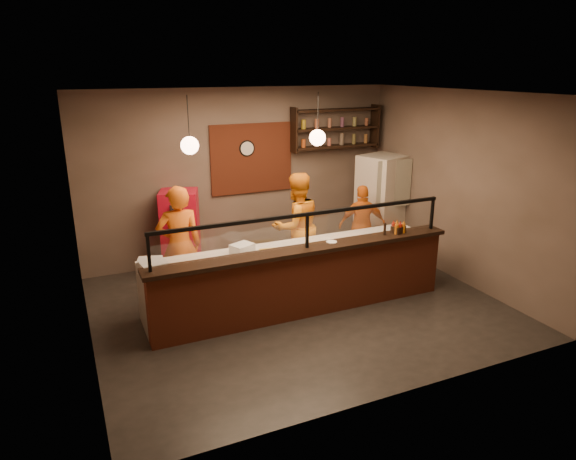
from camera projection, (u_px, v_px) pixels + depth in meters
name	position (u px, v px, depth m)	size (l,w,h in m)	color
floor	(298.00, 306.00, 7.96)	(6.00, 6.00, 0.00)	black
ceiling	(299.00, 93.00, 6.99)	(6.00, 6.00, 0.00)	#37322B
wall_back	(242.00, 175.00, 9.65)	(6.00, 6.00, 0.00)	#6E5A50
wall_left	(78.00, 232.00, 6.31)	(5.00, 5.00, 0.00)	#6E5A50
wall_right	(459.00, 187.00, 8.65)	(5.00, 5.00, 0.00)	#6E5A50
wall_front	(401.00, 264.00, 5.30)	(6.00, 6.00, 0.00)	#6E5A50
brick_patch	(252.00, 159.00, 9.61)	(1.60, 0.04, 1.30)	maroon
service_counter	(306.00, 283.00, 7.55)	(4.60, 0.25, 1.00)	maroon
counter_ledge	(307.00, 249.00, 7.39)	(4.70, 0.37, 0.06)	black
worktop_cabinet	(292.00, 276.00, 8.01)	(4.60, 0.75, 0.85)	gray
worktop	(292.00, 249.00, 7.87)	(4.60, 0.75, 0.05)	silver
sneeze_guard	(307.00, 227.00, 7.29)	(4.50, 0.05, 0.52)	white
wall_shelving	(336.00, 128.00, 9.99)	(1.84, 0.28, 0.85)	black
wall_clock	(247.00, 148.00, 9.50)	(0.30, 0.30, 0.04)	black
pendant_left	(190.00, 145.00, 6.78)	(0.24, 0.24, 0.77)	black
pendant_right	(317.00, 138.00, 7.52)	(0.24, 0.24, 0.77)	black
cook_left	(180.00, 246.00, 7.83)	(0.68, 0.45, 1.87)	orange
cook_mid	(296.00, 226.00, 8.79)	(0.91, 0.71, 1.86)	orange
cook_right	(362.00, 225.00, 9.49)	(0.88, 0.36, 1.49)	orange
fridge	(381.00, 204.00, 10.13)	(0.80, 0.75, 1.92)	beige
red_cooler	(181.00, 232.00, 9.10)	(0.64, 0.59, 1.49)	red
pizza_dough	(348.00, 238.00, 8.28)	(0.56, 0.56, 0.01)	beige
prep_tub_a	(150.00, 264.00, 6.97)	(0.32, 0.26, 0.16)	silver
prep_tub_b	(242.00, 249.00, 7.56)	(0.31, 0.25, 0.15)	white
prep_tub_c	(154.00, 268.00, 6.83)	(0.34, 0.27, 0.17)	silver
rolling_pin	(271.00, 250.00, 7.67)	(0.06, 0.06, 0.35)	gold
condiment_caddy	(398.00, 229.00, 8.02)	(0.20, 0.15, 0.11)	black
pepper_mill	(385.00, 229.00, 7.92)	(0.04, 0.04, 0.19)	black
small_plate	(332.00, 242.00, 7.61)	(0.16, 0.16, 0.01)	white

